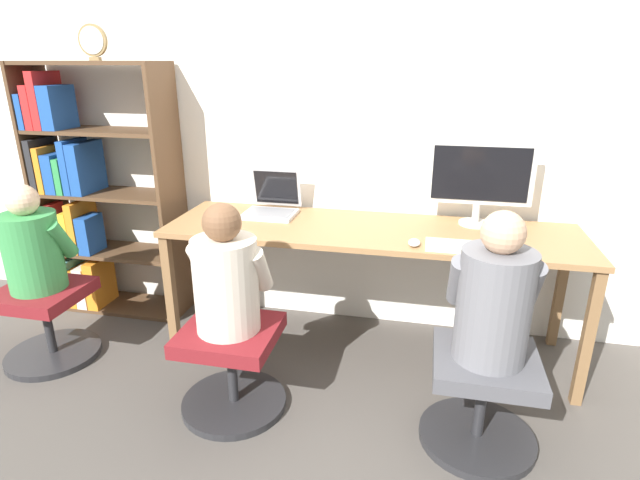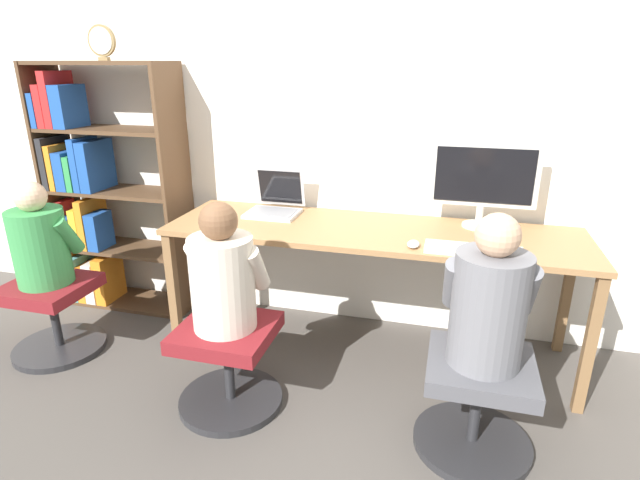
{
  "view_description": "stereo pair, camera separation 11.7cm",
  "coord_description": "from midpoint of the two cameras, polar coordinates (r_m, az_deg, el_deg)",
  "views": [
    {
      "loc": [
        0.29,
        -2.27,
        1.62
      ],
      "look_at": [
        -0.25,
        0.16,
        0.73
      ],
      "focal_mm": 28.0,
      "sensor_mm": 36.0,
      "label": 1
    },
    {
      "loc": [
        0.4,
        -2.24,
        1.62
      ],
      "look_at": [
        -0.25,
        0.16,
        0.73
      ],
      "focal_mm": 28.0,
      "sensor_mm": 36.0,
      "label": 2
    }
  ],
  "objects": [
    {
      "name": "desktop_monitor",
      "position": [
        2.85,
        16.67,
        6.62
      ],
      "size": [
        0.56,
        0.18,
        0.46
      ],
      "color": "beige",
      "rests_on": "desk"
    },
    {
      "name": "person_at_laptop",
      "position": [
        2.31,
        -12.12,
        -4.19
      ],
      "size": [
        0.36,
        0.31,
        0.61
      ],
      "color": "beige",
      "rests_on": "office_chair_right"
    },
    {
      "name": "computer_mouse_by_keyboard",
      "position": [
        2.51,
        9.41,
        -0.3
      ],
      "size": [
        0.06,
        0.1,
        0.03
      ],
      "color": "silver",
      "rests_on": "desk"
    },
    {
      "name": "office_chair_right",
      "position": [
        2.53,
        -11.4,
        -13.75
      ],
      "size": [
        0.51,
        0.51,
        0.44
      ],
      "color": "#262628",
      "rests_on": "ground_plane"
    },
    {
      "name": "laptop",
      "position": [
        3.01,
        -6.64,
        4.0
      ],
      "size": [
        0.3,
        0.3,
        0.26
      ],
      "color": "#B7B7BC",
      "rests_on": "desk"
    },
    {
      "name": "office_chair_left",
      "position": [
        2.37,
        16.62,
        -16.7
      ],
      "size": [
        0.51,
        0.51,
        0.44
      ],
      "color": "#262628",
      "rests_on": "ground_plane"
    },
    {
      "name": "desk_clock",
      "position": [
        3.29,
        -25.53,
        19.82
      ],
      "size": [
        0.17,
        0.03,
        0.19
      ],
      "color": "olive",
      "rests_on": "bookshelf"
    },
    {
      "name": "bookshelf",
      "position": [
        3.63,
        -25.98,
        4.03
      ],
      "size": [
        0.93,
        0.33,
        1.62
      ],
      "color": "#513823",
      "rests_on": "ground_plane"
    },
    {
      "name": "person_at_monitor",
      "position": [
        2.14,
        17.85,
        -6.27
      ],
      "size": [
        0.37,
        0.32,
        0.64
      ],
      "color": "slate",
      "rests_on": "office_chair_left"
    },
    {
      "name": "ground_plane",
      "position": [
        2.8,
        3.21,
        -15.6
      ],
      "size": [
        14.0,
        14.0,
        0.0
      ],
      "primitive_type": "plane",
      "color": "#4C4742"
    },
    {
      "name": "wall_back",
      "position": [
        3.01,
        5.98,
        13.6
      ],
      "size": [
        10.0,
        0.05,
        2.6
      ],
      "color": "white",
      "rests_on": "ground_plane"
    },
    {
      "name": "person_near_shelf",
      "position": [
        3.12,
        -30.98,
        -0.56
      ],
      "size": [
        0.36,
        0.3,
        0.58
      ],
      "color": "#388C47",
      "rests_on": "office_chair_side"
    },
    {
      "name": "desk",
      "position": [
        2.77,
        4.58,
        0.02
      ],
      "size": [
        2.26,
        0.65,
        0.75
      ],
      "color": "olive",
      "rests_on": "ground_plane"
    },
    {
      "name": "keyboard",
      "position": [
        2.51,
        15.89,
        -0.81
      ],
      "size": [
        0.46,
        0.15,
        0.03
      ],
      "color": "silver",
      "rests_on": "desk"
    },
    {
      "name": "office_chair_side",
      "position": [
        3.27,
        -29.65,
        -7.94
      ],
      "size": [
        0.51,
        0.51,
        0.44
      ],
      "color": "#262628",
      "rests_on": "ground_plane"
    }
  ]
}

